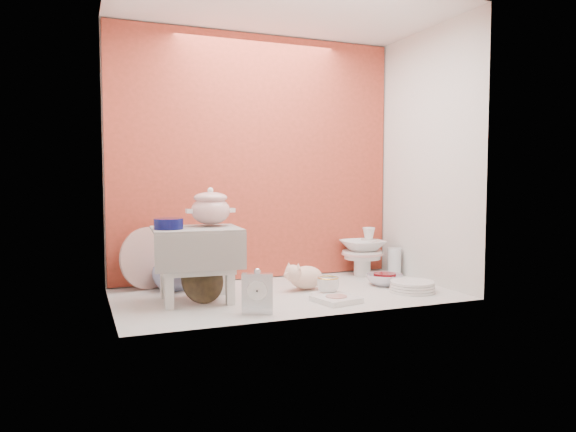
% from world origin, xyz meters
% --- Properties ---
extents(ground, '(1.80, 1.80, 0.00)m').
position_xyz_m(ground, '(0.00, 0.00, 0.00)').
color(ground, silver).
rests_on(ground, ground).
extents(niche_shell, '(1.86, 1.03, 1.53)m').
position_xyz_m(niche_shell, '(0.00, 0.18, 0.93)').
color(niche_shell, '#C64331').
rests_on(niche_shell, ground).
extents(step_stool, '(0.46, 0.40, 0.38)m').
position_xyz_m(step_stool, '(-0.48, 0.00, 0.19)').
color(step_stool, silver).
rests_on(step_stool, ground).
extents(soup_tureen, '(0.29, 0.29, 0.20)m').
position_xyz_m(soup_tureen, '(-0.39, 0.06, 0.48)').
color(soup_tureen, white).
rests_on(soup_tureen, step_stool).
extents(cobalt_bowl, '(0.18, 0.18, 0.05)m').
position_xyz_m(cobalt_bowl, '(-0.62, -0.02, 0.40)').
color(cobalt_bowl, '#090D49').
rests_on(cobalt_bowl, step_stool).
extents(floral_platter, '(0.34, 0.18, 0.35)m').
position_xyz_m(floral_platter, '(-0.67, 0.41, 0.18)').
color(floral_platter, silver).
rests_on(floral_platter, ground).
extents(blue_white_vase, '(0.26, 0.26, 0.25)m').
position_xyz_m(blue_white_vase, '(-0.54, 0.34, 0.12)').
color(blue_white_vase, white).
rests_on(blue_white_vase, ground).
extents(lacquer_tray, '(0.25, 0.16, 0.23)m').
position_xyz_m(lacquer_tray, '(-0.46, -0.04, 0.11)').
color(lacquer_tray, black).
rests_on(lacquer_tray, ground).
extents(mantel_clock, '(0.15, 0.10, 0.21)m').
position_xyz_m(mantel_clock, '(-0.28, -0.35, 0.10)').
color(mantel_clock, silver).
rests_on(mantel_clock, ground).
extents(plush_pig, '(0.27, 0.20, 0.14)m').
position_xyz_m(plush_pig, '(0.14, 0.06, 0.07)').
color(plush_pig, beige).
rests_on(plush_pig, ground).
extents(teacup_saucer, '(0.20, 0.20, 0.01)m').
position_xyz_m(teacup_saucer, '(0.19, -0.13, 0.01)').
color(teacup_saucer, white).
rests_on(teacup_saucer, ground).
extents(gold_rim_teacup, '(0.14, 0.14, 0.09)m').
position_xyz_m(gold_rim_teacup, '(0.19, -0.13, 0.06)').
color(gold_rim_teacup, white).
rests_on(gold_rim_teacup, teacup_saucer).
extents(lattice_dish, '(0.23, 0.23, 0.03)m').
position_xyz_m(lattice_dish, '(0.17, -0.27, 0.01)').
color(lattice_dish, white).
rests_on(lattice_dish, ground).
extents(dinner_plate_stack, '(0.31, 0.31, 0.06)m').
position_xyz_m(dinner_plate_stack, '(0.67, -0.21, 0.03)').
color(dinner_plate_stack, white).
rests_on(dinner_plate_stack, ground).
extents(crystal_bowl, '(0.21, 0.21, 0.07)m').
position_xyz_m(crystal_bowl, '(0.62, 0.00, 0.03)').
color(crystal_bowl, silver).
rests_on(crystal_bowl, ground).
extents(clear_glass_vase, '(0.09, 0.09, 0.18)m').
position_xyz_m(clear_glass_vase, '(0.84, 0.24, 0.09)').
color(clear_glass_vase, silver).
rests_on(clear_glass_vase, ground).
extents(porcelain_tower, '(0.27, 0.27, 0.31)m').
position_xyz_m(porcelain_tower, '(0.66, 0.34, 0.15)').
color(porcelain_tower, white).
rests_on(porcelain_tower, ground).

